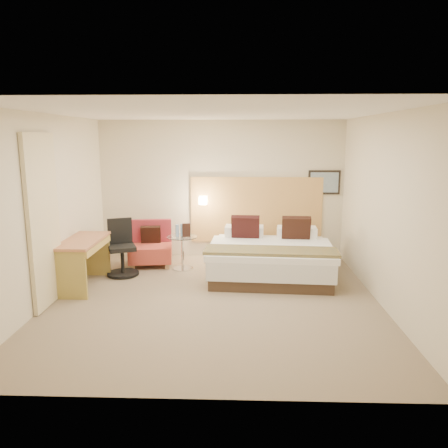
{
  "coord_description": "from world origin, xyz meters",
  "views": [
    {
      "loc": [
        0.35,
        -6.11,
        2.37
      ],
      "look_at": [
        0.12,
        0.67,
        1.01
      ],
      "focal_mm": 35.0,
      "sensor_mm": 36.0,
      "label": 1
    }
  ],
  "objects_px": {
    "desk": "(84,249)",
    "desk_chair": "(122,252)",
    "bed": "(270,256)",
    "side_table": "(183,251)",
    "lounge_chair": "(151,247)"
  },
  "relations": [
    {
      "from": "lounge_chair",
      "to": "desk",
      "type": "bearing_deg",
      "value": -122.46
    },
    {
      "from": "desk",
      "to": "side_table",
      "type": "bearing_deg",
      "value": 34.43
    },
    {
      "from": "lounge_chair",
      "to": "desk_chair",
      "type": "relative_size",
      "value": 0.89
    },
    {
      "from": "side_table",
      "to": "desk_chair",
      "type": "xyz_separation_m",
      "value": [
        -1.01,
        -0.36,
        0.06
      ]
    },
    {
      "from": "side_table",
      "to": "desk",
      "type": "xyz_separation_m",
      "value": [
        -1.45,
        -0.99,
        0.27
      ]
    },
    {
      "from": "bed",
      "to": "desk",
      "type": "relative_size",
      "value": 1.74
    },
    {
      "from": "bed",
      "to": "desk_chair",
      "type": "xyz_separation_m",
      "value": [
        -2.58,
        -0.09,
        0.07
      ]
    },
    {
      "from": "bed",
      "to": "side_table",
      "type": "bearing_deg",
      "value": 170.21
    },
    {
      "from": "desk",
      "to": "desk_chair",
      "type": "xyz_separation_m",
      "value": [
        0.43,
        0.64,
        -0.21
      ]
    },
    {
      "from": "bed",
      "to": "desk_chair",
      "type": "bearing_deg",
      "value": -178.06
    },
    {
      "from": "desk",
      "to": "bed",
      "type": "bearing_deg",
      "value": 13.47
    },
    {
      "from": "bed",
      "to": "desk_chair",
      "type": "relative_size",
      "value": 2.24
    },
    {
      "from": "lounge_chair",
      "to": "desk",
      "type": "height_order",
      "value": "lounge_chair"
    },
    {
      "from": "desk",
      "to": "desk_chair",
      "type": "distance_m",
      "value": 0.8
    },
    {
      "from": "desk",
      "to": "desk_chair",
      "type": "bearing_deg",
      "value": 55.63
    }
  ]
}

